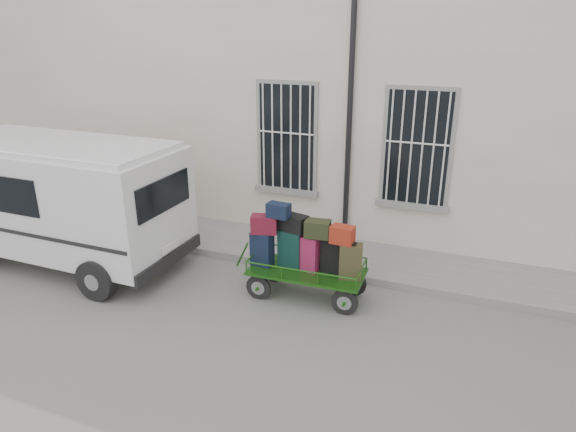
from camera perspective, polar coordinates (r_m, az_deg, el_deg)
The scene contains 5 objects.
ground at distance 9.03m, azimuth -4.69°, elevation -9.46°, with size 80.00×80.00×0.00m, color slate.
building at distance 13.05m, azimuth 5.73°, elevation 13.91°, with size 24.00×5.15×6.00m.
sidewalk at distance 10.79m, azimuth 0.36°, elevation -3.65°, with size 24.00×1.70×0.15m, color gray.
luggage_cart at distance 8.79m, azimuth 1.83°, elevation -4.07°, with size 2.35×0.96×1.69m.
van at distance 10.84m, azimuth -23.95°, elevation 2.14°, with size 4.91×2.28×2.45m.
Camera 1 is at (3.50, -6.98, 4.54)m, focal length 32.00 mm.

